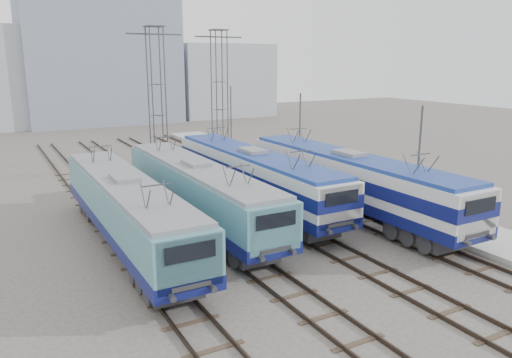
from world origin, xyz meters
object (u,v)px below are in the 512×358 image
Objects in this scene: locomotive_far_left at (127,208)px; locomotive_center_right at (254,174)px; mast_rear at (231,122)px; mast_mid at (300,139)px; locomotive_center_left at (198,189)px; catenary_tower_west at (157,95)px; mast_front at (418,168)px; catenary_tower_east at (220,91)px; locomotive_far_right at (350,178)px.

locomotive_center_right reaches higher than locomotive_far_left.
mast_mid is at bearing -90.00° from mast_rear.
locomotive_center_left is 4.76m from locomotive_center_right.
locomotive_center_right is 13.26m from catenary_tower_west.
mast_rear is (0.00, 24.00, 0.00)m from mast_front.
mast_front is at bearing -29.41° from locomotive_center_left.
locomotive_center_left is 14.75m from catenary_tower_west.
mast_rear is at bearing 90.00° from mast_front.
catenary_tower_east is 1.71× the size of mast_rear.
locomotive_center_right is at bearing -145.73° from mast_mid.
catenary_tower_west is 12.16m from mast_mid.
locomotive_far_right is 4.19m from mast_front.
locomotive_center_left is 0.95× the size of locomotive_far_right.
catenary_tower_east reaches higher than mast_rear.
locomotive_center_right reaches higher than locomotive_center_left.
locomotive_far_right is at bearing -95.18° from mast_rear.
locomotive_center_right is 2.59× the size of mast_mid.
mast_mid is (6.35, 4.33, 1.18)m from locomotive_center_right.
locomotive_center_left is at bearing 19.82° from locomotive_far_left.
catenary_tower_east is at bearing 52.88° from locomotive_far_left.
mast_front reaches higher than locomotive_center_right.
locomotive_center_left is at bearing -118.85° from catenary_tower_east.
catenary_tower_west reaches higher than locomotive_far_right.
catenary_tower_east is (13.25, 17.51, 4.44)m from locomotive_far_left.
locomotive_far_right is at bearing 117.32° from mast_front.
locomotive_center_right is 1.51× the size of catenary_tower_west.
locomotive_far_left is 17.49m from catenary_tower_west.
locomotive_center_right is at bearing -106.52° from catenary_tower_east.
locomotive_center_left is at bearing -160.92° from locomotive_center_right.
mast_mid is at bearing 28.47° from locomotive_center_left.
mast_front is at bearing -66.73° from catenary_tower_west.
mast_mid is (15.35, 7.51, 1.30)m from locomotive_far_left.
catenary_tower_west reaches higher than mast_rear.
mast_mid is (2.10, -10.00, -3.14)m from catenary_tower_east.
catenary_tower_east is (-0.25, 18.42, 4.27)m from locomotive_far_right.
mast_front is at bearing -90.00° from mast_mid.
locomotive_far_right is at bearing -42.28° from locomotive_center_right.
catenary_tower_west is at bearing 80.79° from locomotive_center_left.
mast_front reaches higher than locomotive_center_left.
catenary_tower_west is 1.71× the size of mast_front.
catenary_tower_east is 4.28m from mast_rear.
mast_front is (1.85, -3.58, 1.13)m from locomotive_far_right.
mast_mid reaches higher than locomotive_center_left.
locomotive_far_right reaches higher than locomotive_far_left.
catenary_tower_east is at bearing 95.45° from mast_front.
catenary_tower_east is 1.71× the size of mast_front.
locomotive_center_right is (4.50, 1.56, 0.11)m from locomotive_center_left.
catenary_tower_west is 1.71× the size of mast_rear.
mast_mid is at bearing 77.61° from locomotive_far_right.
catenary_tower_east reaches higher than mast_mid.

